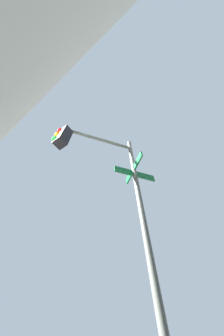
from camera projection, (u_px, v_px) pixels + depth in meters
The scene contains 1 object.
traffic_signal_near at pixel (100, 166), 3.69m from camera, with size 1.83×2.25×5.74m.
Camera 1 is at (-8.29, -4.94, 1.07)m, focal length 16.27 mm.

